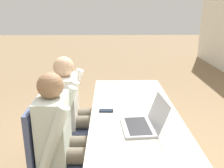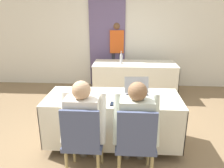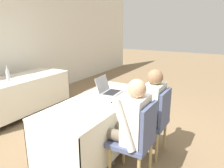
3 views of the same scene
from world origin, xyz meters
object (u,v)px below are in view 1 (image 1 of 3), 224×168
Objects in this scene: cell_phone at (106,111)px; person_checkered_shirt at (74,106)px; laptop at (144,122)px; chair_near_right at (52,152)px; chair_near_left at (64,120)px; person_white_shirt at (64,134)px.

cell_phone is 0.11× the size of person_checkered_shirt.
laptop is 2.81× the size of cell_phone.
chair_near_right is (0.28, -0.44, -0.24)m from cell_phone.
chair_near_left and chair_near_right have the same top height.
person_white_shirt is (0.28, -0.33, -0.08)m from cell_phone.
person_checkered_shirt reaches higher than chair_near_right.
chair_near_left is 0.58m from chair_near_right.
chair_near_right is 0.78× the size of person_checkered_shirt.
laptop is at bearing -93.21° from chair_near_right.
chair_near_left is 1.00× the size of chair_near_right.
person_white_shirt reaches higher than cell_phone.
chair_near_left is at bearing -122.92° from cell_phone.
laptop is at bearing -134.88° from person_checkered_shirt.
chair_near_right is at bearing 169.86° from person_checkered_shirt.
person_checkered_shirt is (0.00, 0.10, 0.16)m from chair_near_left.
chair_near_right is at bearing -180.00° from chair_near_left.
cell_phone is 0.14× the size of chair_near_left.
person_checkered_shirt is at bearing -139.42° from laptop.
cell_phone is 0.58m from chair_near_left.
person_white_shirt reaches higher than chair_near_left.
cell_phone is 0.44m from person_white_shirt.
chair_near_right is 0.19m from person_white_shirt.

